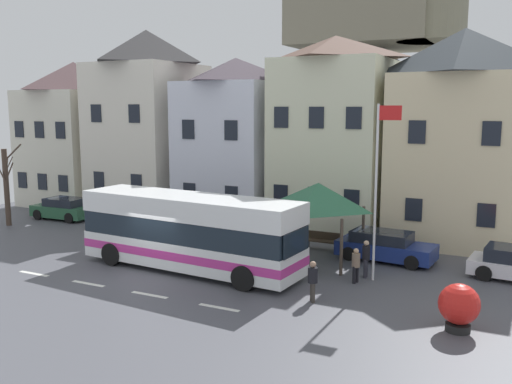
# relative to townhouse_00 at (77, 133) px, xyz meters

# --- Properties ---
(ground_plane) EXTENTS (40.00, 60.00, 0.07)m
(ground_plane) POSITION_rel_townhouse_00_xyz_m (15.58, -12.38, -5.07)
(ground_plane) COLOR #4D4E56
(townhouse_00) EXTENTS (5.68, 6.82, 10.09)m
(townhouse_00) POSITION_rel_townhouse_00_xyz_m (0.00, 0.00, 0.00)
(townhouse_00) COLOR silver
(townhouse_00) RESTS_ON ground_plane
(townhouse_01) EXTENTS (5.94, 6.69, 11.91)m
(townhouse_01) POSITION_rel_townhouse_00_xyz_m (6.47, -0.07, 0.91)
(townhouse_01) COLOR silver
(townhouse_01) RESTS_ON ground_plane
(townhouse_02) EXTENTS (5.59, 6.36, 9.86)m
(townhouse_02) POSITION_rel_townhouse_00_xyz_m (13.20, -0.23, -0.11)
(townhouse_02) COLOR silver
(townhouse_02) RESTS_ON ground_plane
(townhouse_03) EXTENTS (5.88, 5.75, 10.78)m
(townhouse_03) POSITION_rel_townhouse_00_xyz_m (19.58, -0.54, 0.35)
(townhouse_03) COLOR beige
(townhouse_03) RESTS_ON ground_plane
(townhouse_04) EXTENTS (6.50, 5.69, 10.79)m
(townhouse_04) POSITION_rel_townhouse_00_xyz_m (26.26, -0.57, 0.35)
(townhouse_04) COLOR beige
(townhouse_04) RESTS_ON ground_plane
(hilltop_castle) EXTENTS (33.07, 33.07, 19.77)m
(hilltop_castle) POSITION_rel_townhouse_00_xyz_m (15.71, 20.64, 2.26)
(hilltop_castle) COLOR slate
(hilltop_castle) RESTS_ON ground_plane
(transit_bus) EXTENTS (10.28, 3.20, 3.23)m
(transit_bus) POSITION_rel_townhouse_00_xyz_m (16.69, -10.88, -3.41)
(transit_bus) COLOR white
(transit_bus) RESTS_ON ground_plane
(bus_shelter) EXTENTS (3.60, 3.60, 3.60)m
(bus_shelter) POSITION_rel_townhouse_00_xyz_m (21.09, -7.10, -2.07)
(bus_shelter) COLOR #473D33
(bus_shelter) RESTS_ON ground_plane
(parked_car_00) EXTENTS (3.91, 2.00, 1.34)m
(parked_car_00) POSITION_rel_townhouse_00_xyz_m (3.62, -5.15, -4.38)
(parked_car_00) COLOR #295A3C
(parked_car_00) RESTS_ON ground_plane
(parked_car_01) EXTENTS (4.48, 2.23, 1.34)m
(parked_car_01) POSITION_rel_townhouse_00_xyz_m (23.82, -5.66, -4.38)
(parked_car_01) COLOR navy
(parked_car_01) RESTS_ON ground_plane
(parked_car_03) EXTENTS (4.59, 1.86, 1.37)m
(parked_car_03) POSITION_rel_townhouse_00_xyz_m (11.86, -5.29, -4.37)
(parked_car_03) COLOR #2F533C
(parked_car_03) RESTS_ON ground_plane
(pedestrian_00) EXTENTS (0.31, 0.34, 1.56)m
(pedestrian_00) POSITION_rel_townhouse_00_xyz_m (23.75, -8.60, -4.16)
(pedestrian_00) COLOR #2D2D38
(pedestrian_00) RESTS_ON ground_plane
(pedestrian_01) EXTENTS (0.36, 0.36, 1.51)m
(pedestrian_01) POSITION_rel_townhouse_00_xyz_m (22.80, -12.26, -4.15)
(pedestrian_01) COLOR #38332D
(pedestrian_01) RESTS_ON ground_plane
(pedestrian_02) EXTENTS (0.33, 0.34, 1.41)m
(pedestrian_02) POSITION_rel_townhouse_00_xyz_m (23.58, -9.46, -4.25)
(pedestrian_02) COLOR black
(pedestrian_02) RESTS_ON ground_plane
(public_bench) EXTENTS (1.67, 0.48, 0.87)m
(public_bench) POSITION_rel_townhouse_00_xyz_m (20.64, -5.11, -4.57)
(public_bench) COLOR #473828
(public_bench) RESTS_ON ground_plane
(flagpole) EXTENTS (0.95, 0.10, 7.08)m
(flagpole) POSITION_rel_townhouse_00_xyz_m (24.19, -8.80, -0.94)
(flagpole) COLOR silver
(flagpole) RESTS_ON ground_plane
(harbour_buoy) EXTENTS (1.28, 1.28, 1.53)m
(harbour_buoy) POSITION_rel_townhouse_00_xyz_m (27.83, -12.74, -4.20)
(harbour_buoy) COLOR black
(harbour_buoy) RESTS_ON ground_plane
(bare_tree_00) EXTENTS (1.65, 1.65, 4.82)m
(bare_tree_00) POSITION_rel_townhouse_00_xyz_m (2.05, -7.95, -2.64)
(bare_tree_00) COLOR #47382D
(bare_tree_00) RESTS_ON ground_plane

